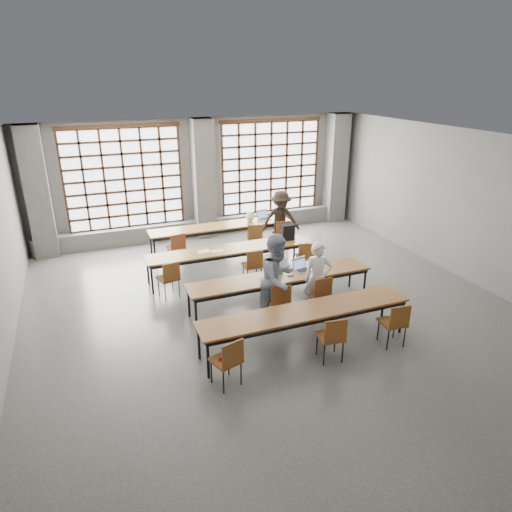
{
  "coord_description": "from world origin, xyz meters",
  "views": [
    {
      "loc": [
        -3.48,
        -7.76,
        4.69
      ],
      "look_at": [
        -0.24,
        0.4,
        1.15
      ],
      "focal_mm": 32.0,
      "sensor_mm": 36.0,
      "label": 1
    }
  ],
  "objects": [
    {
      "name": "floor",
      "position": [
        0.0,
        0.0,
        0.0
      ],
      "size": [
        11.0,
        11.0,
        0.0
      ],
      "primitive_type": "plane",
      "color": "#494947",
      "rests_on": "ground"
    },
    {
      "name": "ceiling",
      "position": [
        0.0,
        0.0,
        3.5
      ],
      "size": [
        11.0,
        11.0,
        0.0
      ],
      "primitive_type": "plane",
      "rotation": [
        3.14,
        0.0,
        0.0
      ],
      "color": "silver",
      "rests_on": "floor"
    },
    {
      "name": "wall_back",
      "position": [
        0.0,
        5.5,
        1.75
      ],
      "size": [
        10.0,
        0.0,
        10.0
      ],
      "primitive_type": "plane",
      "rotation": [
        1.57,
        0.0,
        0.0
      ],
      "color": "slate",
      "rests_on": "floor"
    },
    {
      "name": "wall_right",
      "position": [
        5.0,
        0.0,
        1.75
      ],
      "size": [
        0.0,
        11.0,
        11.0
      ],
      "primitive_type": "plane",
      "rotation": [
        1.57,
        0.0,
        -1.57
      ],
      "color": "slate",
      "rests_on": "floor"
    },
    {
      "name": "column_left",
      "position": [
        -4.5,
        5.22,
        1.75
      ],
      "size": [
        0.6,
        0.55,
        3.5
      ],
      "primitive_type": "cube",
      "color": "#525250",
      "rests_on": "floor"
    },
    {
      "name": "column_mid",
      "position": [
        0.0,
        5.22,
        1.75
      ],
      "size": [
        0.6,
        0.55,
        3.5
      ],
      "primitive_type": "cube",
      "color": "#525250",
      "rests_on": "floor"
    },
    {
      "name": "column_right",
      "position": [
        4.5,
        5.22,
        1.75
      ],
      "size": [
        0.6,
        0.55,
        3.5
      ],
      "primitive_type": "cube",
      "color": "#525250",
      "rests_on": "floor"
    },
    {
      "name": "window_left",
      "position": [
        -2.25,
        5.42,
        1.9
      ],
      "size": [
        3.32,
        0.12,
        3.0
      ],
      "color": "white",
      "rests_on": "wall_back"
    },
    {
      "name": "window_right",
      "position": [
        2.25,
        5.42,
        1.9
      ],
      "size": [
        3.32,
        0.12,
        3.0
      ],
      "color": "white",
      "rests_on": "wall_back"
    },
    {
      "name": "sill_ledge",
      "position": [
        0.0,
        5.3,
        0.25
      ],
      "size": [
        9.8,
        0.35,
        0.5
      ],
      "primitive_type": "cube",
      "color": "#525250",
      "rests_on": "floor"
    },
    {
      "name": "desk_row_a",
      "position": [
        0.07,
        3.86,
        0.66
      ],
      "size": [
        4.0,
        0.7,
        0.73
      ],
      "color": "brown",
      "rests_on": "floor"
    },
    {
      "name": "desk_row_b",
      "position": [
        -0.31,
        2.05,
        0.66
      ],
      "size": [
        4.0,
        0.7,
        0.73
      ],
      "color": "brown",
      "rests_on": "floor"
    },
    {
      "name": "desk_row_c",
      "position": [
        0.21,
        0.15,
        0.66
      ],
      "size": [
        4.0,
        0.7,
        0.73
      ],
      "color": "brown",
      "rests_on": "floor"
    },
    {
      "name": "desk_row_d",
      "position": [
        0.01,
        -1.38,
        0.66
      ],
      "size": [
        4.0,
        0.7,
        0.73
      ],
      "color": "brown",
      "rests_on": "floor"
    },
    {
      "name": "chair_back_left",
      "position": [
        -1.32,
        3.23,
        0.54
      ],
      "size": [
        0.47,
        0.47,
        0.88
      ],
      "color": "maroon",
      "rests_on": "floor"
    },
    {
      "name": "chair_back_mid",
      "position": [
        0.85,
        3.23,
        0.54
      ],
      "size": [
        0.52,
        0.52,
        0.88
      ],
      "color": "brown",
      "rests_on": "floor"
    },
    {
      "name": "chair_back_right",
      "position": [
        1.66,
        3.23,
        0.54
      ],
      "size": [
        0.47,
        0.48,
        0.88
      ],
      "color": "brown",
      "rests_on": "floor"
    },
    {
      "name": "chair_mid_left",
      "position": [
        -1.89,
        1.42,
        0.54
      ],
      "size": [
        0.51,
        0.51,
        0.88
      ],
      "color": "brown",
      "rests_on": "floor"
    },
    {
      "name": "chair_mid_centre",
      "position": [
        0.09,
        1.42,
        0.54
      ],
      "size": [
        0.43,
        0.44,
        0.88
      ],
      "color": "brown",
      "rests_on": "floor"
    },
    {
      "name": "chair_mid_right",
      "position": [
        1.47,
        1.43,
        0.54
      ],
      "size": [
        0.53,
        0.53,
        0.88
      ],
      "color": "brown",
      "rests_on": "floor"
    },
    {
      "name": "chair_front_left",
      "position": [
        -0.1,
        -0.48,
        0.54
      ],
      "size": [
        0.47,
        0.47,
        0.88
      ],
      "color": "brown",
      "rests_on": "floor"
    },
    {
      "name": "chair_front_right",
      "position": [
        0.81,
        -0.48,
        0.54
      ],
      "size": [
        0.43,
        0.43,
        0.88
      ],
      "color": "maroon",
      "rests_on": "floor"
    },
    {
      "name": "chair_near_left",
      "position": [
        -1.66,
        -2.01,
        0.54
      ],
      "size": [
        0.52,
        0.53,
        0.88
      ],
      "color": "brown",
      "rests_on": "floor"
    },
    {
      "name": "chair_near_mid",
      "position": [
        0.2,
        -2.01,
        0.54
      ],
      "size": [
        0.47,
        0.48,
        0.88
      ],
      "color": "brown",
      "rests_on": "floor"
    },
    {
      "name": "chair_near_right",
      "position": [
        1.51,
        -2.01,
        0.54
      ],
      "size": [
        0.46,
        0.46,
        0.88
      ],
      "color": "brown",
      "rests_on": "floor"
    },
    {
      "name": "student_male",
      "position": [
        0.81,
        -0.35,
        0.77
      ],
      "size": [
        0.64,
        0.51,
        1.55
      ],
      "primitive_type": "imported",
      "rotation": [
        0.0,
        0.0,
        -0.28
      ],
      "color": "silver",
      "rests_on": "floor"
    },
    {
      "name": "student_female",
      "position": [
        -0.09,
        -0.35,
        0.92
      ],
      "size": [
        1.11,
        1.03,
        1.84
      ],
      "primitive_type": "imported",
      "rotation": [
        0.0,
        0.0,
        0.47
      ],
      "color": "navy",
      "rests_on": "floor"
    },
    {
      "name": "student_back",
      "position": [
        1.67,
        3.36,
        0.84
      ],
      "size": [
        1.18,
        0.8,
        1.67
      ],
      "primitive_type": "imported",
      "rotation": [
        0.0,
        0.0,
        -0.18
      ],
      "color": "black",
      "rests_on": "floor"
    },
    {
      "name": "laptop_front",
      "position": [
        0.75,
        0.25,
        0.79
      ],
      "size": [
        0.42,
        0.38,
        0.26
      ],
      "color": "#ACABB0",
      "rests_on": "desk_row_c"
    },
    {
      "name": "laptop_back",
      "position": [
        1.41,
        3.97,
        0.79
      ],
      "size": [
        0.42,
        0.38,
        0.26
      ],
      "color": "silver",
      "rests_on": "desk_row_a"
    },
    {
      "name": "mouse",
      "position": [
        1.16,
        0.13,
        0.75
      ],
      "size": [
        0.11,
        0.09,
        0.04
      ],
      "primitive_type": "ellipsoid",
      "rotation": [
        0.0,
        0.0,
        0.33
      ],
      "color": "white",
      "rests_on": "desk_row_c"
    },
    {
      "name": "green_box",
      "position": [
        0.16,
        0.23,
        0.78
      ],
      "size": [
        0.26,
        0.13,
        0.09
      ],
      "primitive_type": "cube",
      "rotation": [
        0.0,
        0.0,
        0.16
      ],
      "color": "green",
      "rests_on": "desk_row_c"
    },
    {
      "name": "phone",
      "position": [
        0.39,
        0.05,
        0.74
      ],
      "size": [
        0.13,
        0.07,
        0.01
      ],
      "primitive_type": "cube",
      "rotation": [
        0.0,
        0.0,
        0.04
      ],
      "color": "black",
      "rests_on": "desk_row_c"
    },
    {
      "name": "paper_sheet_a",
      "position": [
        -0.91,
        2.1,
        0.73
      ],
      "size": [
        0.34,
        0.27,
        0.0
      ],
      "primitive_type": "cube",
      "rotation": [
        0.0,
        0.0,
        0.22
      ],
      "color": "silver",
      "rests_on": "desk_row_b"
    },
    {
      "name": "paper_sheet_b",
      "position": [
        -0.61,
        2.0,
        0.73
      ],
      "size": [
        0.31,
        0.23,
        0.0
      ],
      "primitive_type": "cube",
      "rotation": [
        0.0,
        0.0,
        0.05
      ],
      "color": "silver",
      "rests_on": "desk_row_b"
    },
    {
      "name": "backpack",
      "position": [
        1.29,
        2.1,
        0.93
      ],
      "size": [
        0.33,
        0.21,
        0.4
      ],
      "primitive_type": "cube",
      "rotation": [
        0.0,
        0.0,
        -0.04
      ],
      "color": "black",
      "rests_on": "desk_row_b"
    },
    {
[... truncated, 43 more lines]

